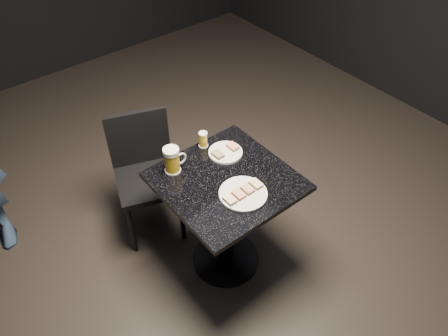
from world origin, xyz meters
The scene contains 9 objects.
floor centered at (0.00, 0.00, 0.00)m, with size 6.00×6.00×0.00m, color black.
plate_large centered at (0.00, -0.15, 0.76)m, with size 0.26×0.26×0.01m, color silver.
plate_small centered at (0.13, 0.17, 0.76)m, with size 0.20×0.20×0.01m, color white.
table centered at (0.00, 0.00, 0.51)m, with size 0.70×0.70×0.75m.
beer_mug centered at (-0.19, 0.24, 0.83)m, with size 0.13×0.09×0.16m.
beer_tumbler centered at (0.07, 0.31, 0.80)m, with size 0.06×0.06×0.10m.
chair centered at (-0.19, 0.60, 0.50)m, with size 0.51×0.51×0.87m.
canapes_on_plate_large centered at (0.00, -0.15, 0.77)m, with size 0.23×0.07×0.02m.
canapes_on_plate_small centered at (0.13, 0.17, 0.77)m, with size 0.16×0.07×0.02m.
Camera 1 is at (-1.08, -1.33, 2.44)m, focal length 35.00 mm.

